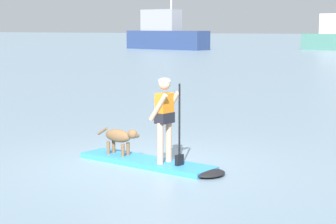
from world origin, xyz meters
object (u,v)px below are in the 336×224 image
object	(u,v)px
paddleboard	(155,163)
moored_boat_starboard	(165,34)
person_paddler	(165,114)
dog	(120,137)

from	to	relation	value
paddleboard	moored_boat_starboard	xyz separation A→B (m)	(-25.08, 53.40, 1.67)
moored_boat_starboard	person_paddler	bearing A→B (deg)	-64.65
person_paddler	dog	distance (m)	1.28
paddleboard	moored_boat_starboard	size ratio (longest dim) A/B	0.30
person_paddler	moored_boat_starboard	size ratio (longest dim) A/B	0.15
dog	moored_boat_starboard	distance (m)	58.45
person_paddler	moored_boat_starboard	bearing A→B (deg)	115.35
person_paddler	dog	size ratio (longest dim) A/B	1.46
dog	moored_boat_starboard	world-z (taller)	moored_boat_starboard
dog	person_paddler	bearing A→B (deg)	-12.77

